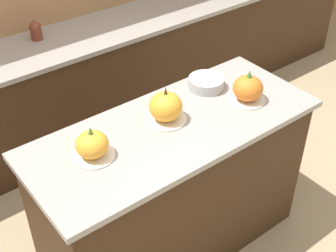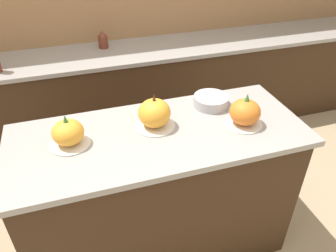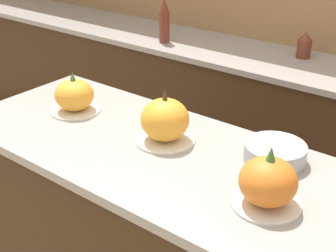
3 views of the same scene
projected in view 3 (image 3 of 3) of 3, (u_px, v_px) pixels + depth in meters
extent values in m
cube|color=gray|center=(155.00, 152.00, 1.68)|extent=(1.61, 0.67, 0.03)
cube|color=#382314|center=(297.00, 137.00, 2.89)|extent=(6.00, 0.56, 0.85)
cube|color=gray|center=(307.00, 69.00, 2.69)|extent=(6.00, 0.60, 0.03)
cylinder|color=silver|center=(76.00, 110.00, 1.96)|extent=(0.21, 0.21, 0.01)
ellipsoid|color=orange|center=(74.00, 95.00, 1.93)|extent=(0.16, 0.16, 0.13)
cone|color=#38702D|center=(73.00, 76.00, 1.89)|extent=(0.03, 0.03, 0.04)
cylinder|color=silver|center=(165.00, 140.00, 1.72)|extent=(0.22, 0.22, 0.01)
ellipsoid|color=orange|center=(165.00, 120.00, 1.69)|extent=(0.18, 0.18, 0.16)
cone|color=#4C2D14|center=(165.00, 95.00, 1.64)|extent=(0.02, 0.02, 0.05)
cylinder|color=silver|center=(266.00, 203.00, 1.37)|extent=(0.21, 0.21, 0.01)
ellipsoid|color=orange|center=(268.00, 182.00, 1.34)|extent=(0.17, 0.17, 0.14)
cone|color=#38702D|center=(271.00, 154.00, 1.30)|extent=(0.03, 0.03, 0.05)
cylinder|color=maroon|center=(164.00, 27.00, 3.06)|extent=(0.07, 0.07, 0.21)
cone|color=maroon|center=(164.00, 4.00, 3.00)|extent=(0.06, 0.06, 0.09)
cylinder|color=maroon|center=(304.00, 49.00, 2.79)|extent=(0.09, 0.09, 0.11)
cone|color=maroon|center=(306.00, 36.00, 2.76)|extent=(0.08, 0.08, 0.05)
cylinder|color=#ADADB2|center=(275.00, 153.00, 1.58)|extent=(0.21, 0.21, 0.06)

